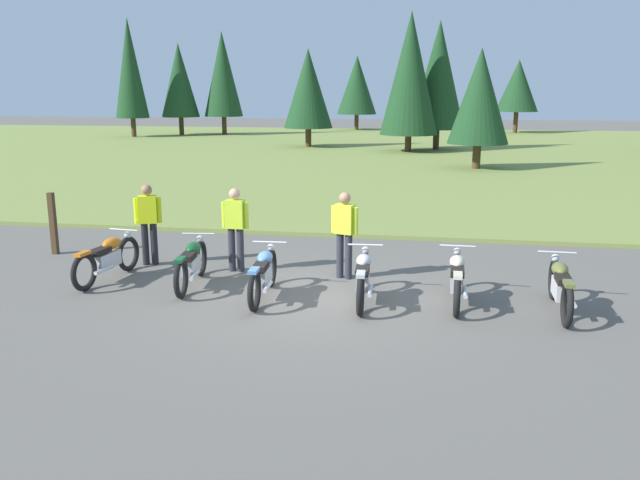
# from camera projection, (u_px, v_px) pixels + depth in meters

# --- Properties ---
(ground_plane) EXTENTS (140.00, 140.00, 0.00)m
(ground_plane) POSITION_uv_depth(u_px,v_px,m) (314.00, 298.00, 11.37)
(ground_plane) COLOR #605B54
(grass_moorland) EXTENTS (80.00, 44.00, 0.10)m
(grass_moorland) POSITION_uv_depth(u_px,v_px,m) (398.00, 152.00, 37.06)
(grass_moorland) COLOR olive
(grass_moorland) RESTS_ON ground
(forest_treeline) EXTENTS (42.63, 30.51, 8.61)m
(forest_treeline) POSITION_uv_depth(u_px,v_px,m) (449.00, 75.00, 41.12)
(forest_treeline) COLOR #47331E
(forest_treeline) RESTS_ON ground
(motorcycle_orange) EXTENTS (0.62, 2.10, 0.88)m
(motorcycle_orange) POSITION_uv_depth(u_px,v_px,m) (108.00, 258.00, 12.34)
(motorcycle_orange) COLOR black
(motorcycle_orange) RESTS_ON ground
(motorcycle_british_green) EXTENTS (0.62, 2.10, 0.88)m
(motorcycle_british_green) POSITION_uv_depth(u_px,v_px,m) (191.00, 263.00, 11.97)
(motorcycle_british_green) COLOR black
(motorcycle_british_green) RESTS_ON ground
(motorcycle_sky_blue) EXTENTS (0.62, 2.10, 0.88)m
(motorcycle_sky_blue) POSITION_uv_depth(u_px,v_px,m) (263.00, 274.00, 11.29)
(motorcycle_sky_blue) COLOR black
(motorcycle_sky_blue) RESTS_ON ground
(motorcycle_silver) EXTENTS (0.62, 2.10, 0.88)m
(motorcycle_silver) POSITION_uv_depth(u_px,v_px,m) (363.00, 277.00, 11.08)
(motorcycle_silver) COLOR black
(motorcycle_silver) RESTS_ON ground
(motorcycle_cream) EXTENTS (0.62, 2.10, 0.88)m
(motorcycle_cream) POSITION_uv_depth(u_px,v_px,m) (457.00, 278.00, 11.00)
(motorcycle_cream) COLOR black
(motorcycle_cream) RESTS_ON ground
(motorcycle_olive) EXTENTS (0.62, 2.10, 0.88)m
(motorcycle_olive) POSITION_uv_depth(u_px,v_px,m) (560.00, 286.00, 10.56)
(motorcycle_olive) COLOR black
(motorcycle_olive) RESTS_ON ground
(rider_in_hivis_vest) EXTENTS (0.53, 0.32, 1.67)m
(rider_in_hivis_vest) POSITION_uv_depth(u_px,v_px,m) (344.00, 230.00, 12.36)
(rider_in_hivis_vest) COLOR #2D2D38
(rider_in_hivis_vest) RESTS_ON ground
(rider_checking_bike) EXTENTS (0.55, 0.23, 1.67)m
(rider_checking_bike) POSITION_uv_depth(u_px,v_px,m) (235.00, 225.00, 12.84)
(rider_checking_bike) COLOR #2D2D38
(rider_checking_bike) RESTS_ON ground
(rider_with_back_turned) EXTENTS (0.53, 0.32, 1.67)m
(rider_with_back_turned) POSITION_uv_depth(u_px,v_px,m) (148.00, 220.00, 13.34)
(rider_with_back_turned) COLOR black
(rider_with_back_turned) RESTS_ON ground
(trail_marker_post) EXTENTS (0.12, 0.12, 1.36)m
(trail_marker_post) POSITION_uv_depth(u_px,v_px,m) (53.00, 224.00, 14.27)
(trail_marker_post) COLOR #47331E
(trail_marker_post) RESTS_ON ground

